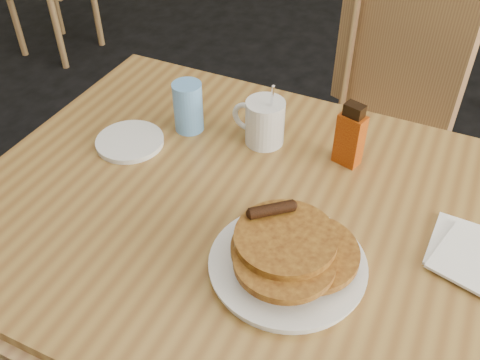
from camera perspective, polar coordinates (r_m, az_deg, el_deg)
name	(u,v)px	position (r m, az deg, el deg)	size (l,w,h in m)	color
main_table	(287,233)	(1.07, 5.06, -5.63)	(1.38, 0.97, 0.75)	olive
chair_main_far	(381,111)	(1.71, 14.83, 7.18)	(0.54, 0.54, 0.95)	tan
pancake_plate	(288,257)	(0.93, 5.18, -8.14)	(0.28, 0.28, 0.10)	white
coffee_mug	(264,121)	(1.19, 2.54, 6.28)	(0.13, 0.09, 0.16)	white
syrup_bottle	(350,137)	(1.15, 11.66, 4.57)	(0.06, 0.05, 0.15)	#700806
napkin_stack	(475,256)	(1.05, 23.80, -7.43)	(0.17, 0.18, 0.01)	white
blue_tumbler	(188,107)	(1.24, -5.55, 7.77)	(0.07, 0.07, 0.12)	#609CE1
side_saucer	(130,141)	(1.24, -11.67, 4.06)	(0.15, 0.15, 0.01)	white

